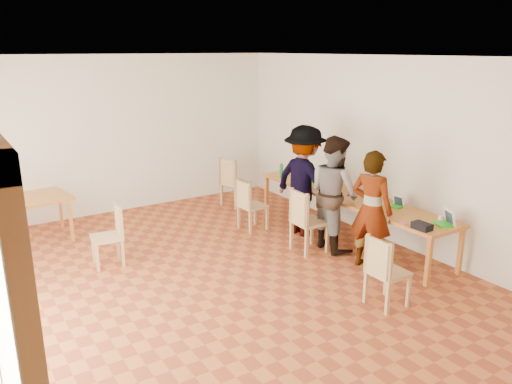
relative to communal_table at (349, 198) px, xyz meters
The scene contains 23 objects.
ground 2.64m from the communal_table, 169.69° to the right, with size 8.00×8.00×0.00m, color #AB5729.
wall_back 4.41m from the communal_table, 125.19° to the left, with size 6.00×0.10×3.00m, color beige.
wall_right 1.05m from the communal_table, 42.30° to the right, with size 0.10×8.00×3.00m, color beige.
ceiling 3.44m from the communal_table, 169.69° to the right, with size 6.00×8.00×0.04m, color white.
communal_table is the anchor object (origin of this frame).
side_table 5.14m from the communal_table, 148.07° to the left, with size 0.90×0.90×0.75m.
chair_near 2.37m from the communal_table, 122.53° to the right, with size 0.43×0.43×0.49m.
chair_mid 1.02m from the communal_table, behind, with size 0.49×0.49×0.54m.
chair_far 1.72m from the communal_table, 135.48° to the left, with size 0.44×0.44×0.48m.
chair_empty 2.68m from the communal_table, 106.80° to the left, with size 0.57×0.57×0.53m.
chair_spare 3.80m from the communal_table, 163.80° to the left, with size 0.47×0.47×0.48m.
person_near 1.21m from the communal_table, 117.78° to the right, with size 0.64×0.42×1.75m, color gray.
person_mid 0.57m from the communal_table, 158.95° to the right, with size 0.88×0.69×1.82m, color gray.
person_far 0.79m from the communal_table, 131.96° to the left, with size 1.22×0.70×1.88m, color gray.
laptop_near 1.82m from the communal_table, 85.99° to the right, with size 0.31×0.32×0.22m.
laptop_mid 0.90m from the communal_table, 77.93° to the right, with size 0.20×0.22×0.18m.
laptop_far 1.04m from the communal_table, 86.16° to the left, with size 0.30×0.31×0.22m.
yellow_mug 0.93m from the communal_table, 104.65° to the right, with size 0.14×0.14×0.11m, color gold.
green_bottle 1.55m from the communal_table, 101.18° to the left, with size 0.07×0.07×0.28m, color #1D7F2D.
clear_glass 1.70m from the communal_table, 84.02° to the right, with size 0.07×0.07×0.09m, color silver.
condiment_cup 0.96m from the communal_table, 95.70° to the right, with size 0.08×0.08×0.06m, color white.
pink_phone 1.50m from the communal_table, 102.50° to the right, with size 0.05×0.10×0.01m, color #CF3A4E.
black_pouch 1.77m from the communal_table, 99.57° to the right, with size 0.16×0.26×0.09m, color black.
Camera 1 is at (-3.09, -5.40, 3.10)m, focal length 35.00 mm.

